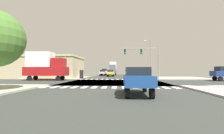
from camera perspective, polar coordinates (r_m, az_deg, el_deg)
ground at (r=23.06m, az=1.01°, el=-5.51°), size 90.00×90.00×0.05m
sidewalk_corner_ne at (r=37.05m, az=22.36°, el=-3.69°), size 12.00×12.00×0.14m
sidewalk_corner_nw at (r=37.68m, az=-18.43°, el=-3.68°), size 12.00×12.00×0.14m
crosswalk_near at (r=15.81m, az=-0.95°, el=-7.32°), size 13.50×2.00×0.01m
crosswalk_far at (r=30.35m, az=1.08°, el=-4.45°), size 13.50×2.00×0.01m
traffic_signal_mast at (r=30.29m, az=11.22°, el=4.32°), size 7.19×0.55×6.23m
street_lamp at (r=38.67m, az=13.53°, el=4.08°), size 1.78×0.32×8.94m
bank_building at (r=39.29m, az=-22.74°, el=-0.04°), size 17.30×9.73×4.93m
suv_nearside_1 at (r=56.67m, az=-2.72°, el=-1.60°), size 1.96×4.60×2.34m
sedan_crossing_1 at (r=44.06m, az=-0.52°, el=-2.04°), size 1.80×4.30×1.88m
sedan_queued_2 at (r=51.18m, az=-3.36°, el=-1.94°), size 1.80×4.30×1.88m
sedan_leading_3 at (r=10.96m, az=9.02°, el=-4.11°), size 1.80×4.30×1.88m
box_truck_trailing_1 at (r=29.54m, az=-22.94°, el=0.54°), size 7.20×2.40×4.85m
box_truck_middle_2 at (r=57.51m, az=0.37°, el=-0.43°), size 2.40×7.20×4.85m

